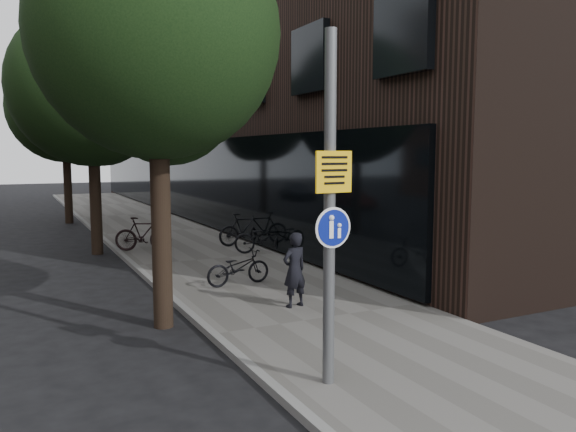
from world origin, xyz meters
TOP-DOWN VIEW (x-y plane):
  - ground at (0.00, 0.00)m, footprint 120.00×120.00m
  - sidewalk at (0.25, 10.00)m, footprint 4.50×60.00m
  - curb_edge at (-2.00, 10.00)m, footprint 0.15×60.00m
  - building_right_dark_brick at (8.50, 22.00)m, footprint 12.00×40.00m
  - street_tree_near at (-2.53, 4.64)m, footprint 4.40×4.40m
  - street_tree_mid at (-2.53, 13.14)m, footprint 5.00×5.00m
  - street_tree_far at (-2.53, 22.14)m, footprint 5.00×5.00m
  - signpost at (-1.30, 0.68)m, footprint 0.54×0.16m
  - pedestrian at (0.02, 4.25)m, footprint 0.62×0.47m
  - parked_bike_facade_near at (2.00, 10.13)m, footprint 1.98×1.30m
  - parked_bike_facade_far at (2.00, 11.83)m, footprint 1.85×0.59m
  - parked_bike_curb_near at (-0.30, 6.54)m, footprint 1.63×0.66m
  - parked_bike_curb_far at (-1.29, 12.25)m, footprint 1.85×1.22m

SIDE VIEW (x-z plane):
  - ground at x=0.00m, z-range 0.00..0.00m
  - sidewalk at x=0.25m, z-range 0.00..0.12m
  - curb_edge at x=-2.00m, z-range 0.00..0.13m
  - parked_bike_curb_near at x=-0.30m, z-range 0.12..0.96m
  - parked_bike_facade_near at x=2.00m, z-range 0.12..1.10m
  - parked_bike_curb_far at x=-1.29m, z-range 0.12..1.20m
  - parked_bike_facade_far at x=2.00m, z-range 0.12..1.22m
  - pedestrian at x=0.02m, z-range 0.12..1.65m
  - signpost at x=-1.30m, z-range 0.14..4.83m
  - street_tree_near at x=-2.53m, z-range 1.36..8.86m
  - street_tree_mid at x=-2.53m, z-range 1.21..9.01m
  - street_tree_far at x=-2.53m, z-range 1.21..9.01m
  - building_right_dark_brick at x=8.50m, z-range 0.00..18.00m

